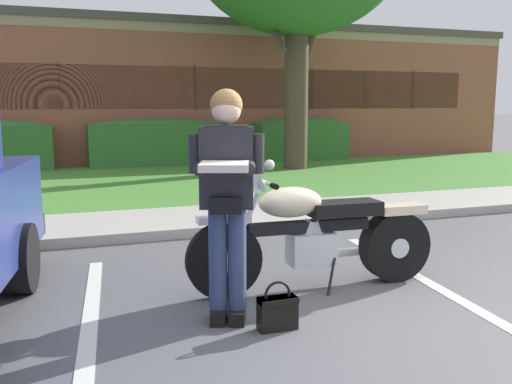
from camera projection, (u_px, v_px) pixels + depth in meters
ground_plane at (383, 325)px, 4.07m from camera, size 140.00×140.00×0.00m
curb_strip at (244, 227)px, 7.05m from camera, size 60.00×0.20×0.12m
concrete_walk at (225, 216)px, 7.84m from camera, size 60.00×1.50×0.08m
grass_lawn at (171, 181)px, 11.46m from camera, size 60.00×6.28×0.06m
stall_stripe_0 at (86, 356)px, 3.57m from camera, size 0.54×4.39×0.01m
stall_stripe_1 at (463, 302)px, 4.55m from camera, size 0.54×4.39×0.01m
motorcycle at (322, 233)px, 4.85m from camera, size 2.24×0.82×1.26m
rider_person at (227, 188)px, 3.99m from camera, size 0.55×0.65×1.70m
handbag at (277, 310)px, 3.98m from camera, size 0.28×0.13×0.36m
hedge_center_left at (156, 142)px, 14.25m from camera, size 3.37×0.90×1.24m
hedge_center_right at (300, 139)px, 15.59m from camera, size 2.58×0.90×1.24m
brick_building at (162, 94)px, 19.44m from camera, size 20.20×10.07×3.88m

